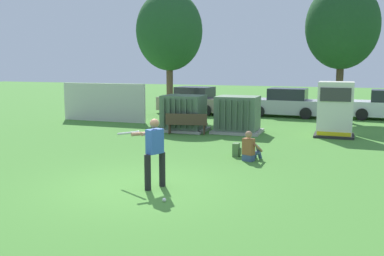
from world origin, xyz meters
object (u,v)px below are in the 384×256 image
transformer_mid_west (238,115)px  batter (153,149)px  parked_car_left_of_center (285,103)px  transformer_west (184,114)px  seated_spectator (250,149)px  sports_ball (164,200)px  parked_car_leftmost (193,101)px  park_bench (187,122)px  generator_enclosure (335,110)px  backpack (236,150)px

transformer_mid_west → batter: size_ratio=1.21×
batter → parked_car_left_of_center: size_ratio=0.41×
transformer_west → seated_spectator: (4.14, -5.01, -0.41)m
transformer_west → seated_spectator: 6.51m
transformer_west → transformer_mid_west: bearing=6.9°
sports_ball → parked_car_leftmost: bearing=107.1°
transformer_mid_west → batter: 9.13m
batter → parked_car_left_of_center: batter is taller
transformer_west → sports_ball: bearing=-71.9°
sports_ball → batter: bearing=125.9°
park_bench → parked_car_leftmost: size_ratio=0.42×
transformer_mid_west → generator_enclosure: 4.12m
transformer_west → backpack: (3.58, -4.54, -0.57)m
park_bench → sports_ball: bearing=-73.0°
parked_car_leftmost → generator_enclosure: bearing=-35.7°
transformer_mid_west → backpack: (1.14, -4.83, -0.57)m
transformer_mid_west → park_bench: size_ratio=1.14×
backpack → parked_car_left_of_center: size_ratio=0.10×
transformer_west → parked_car_leftmost: (-1.87, 6.66, -0.04)m
transformer_mid_west → park_bench: bearing=-147.9°
generator_enclosure → backpack: 6.03m
batter → transformer_mid_west: bearing=90.4°
generator_enclosure → parked_car_left_of_center: 6.97m
transformer_west → transformer_mid_west: same height
transformer_west → park_bench: bearing=-62.6°
seated_spectator → parked_car_left_of_center: bearing=92.3°
sports_ball → parked_car_leftmost: parked_car_leftmost is taller
sports_ball → parked_car_leftmost: 17.24m
generator_enclosure → transformer_west: bearing=-174.4°
parked_car_leftmost → batter: bearing=-74.2°
seated_spectator → backpack: bearing=140.1°
generator_enclosure → seated_spectator: (-2.39, -5.65, -0.76)m
generator_enclosure → backpack: (-2.95, -5.18, -0.92)m
transformer_west → generator_enclosure: (6.53, 0.64, 0.35)m
seated_spectator → backpack: seated_spectator is taller
park_bench → parked_car_leftmost: 7.95m
transformer_west → backpack: size_ratio=4.77×
batter → parked_car_leftmost: 16.11m
transformer_west → transformer_mid_west: size_ratio=1.00×
park_bench → parked_car_leftmost: bearing=107.2°
transformer_west → park_bench: (0.48, -0.93, -0.25)m
generator_enclosure → batter: 10.29m
transformer_mid_west → batter: (0.07, -9.13, 0.19)m
parked_car_leftmost → parked_car_left_of_center: (5.52, 0.31, 0.00)m
park_bench → sports_ball: park_bench is taller
batter → backpack: size_ratio=3.95×
sports_ball → backpack: (0.38, 5.25, 0.17)m
batter → parked_car_leftmost: bearing=105.8°
batter → sports_ball: 1.50m
batter → parked_car_left_of_center: (1.14, 15.82, -0.22)m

